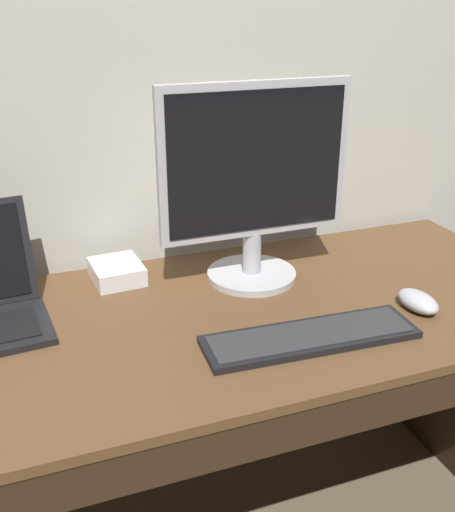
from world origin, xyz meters
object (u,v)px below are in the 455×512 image
Objects in this scene: wired_keyboard at (310,337)px; computer_mouse at (418,301)px; external_monitor at (255,186)px; external_drive_box at (117,272)px.

computer_mouse reaches higher than wired_keyboard.
wired_keyboard is 0.30m from computer_mouse.
external_monitor is at bearing 132.57° from computer_mouse.
wired_keyboard is at bearing -53.15° from external_drive_box.
external_monitor is at bearing -19.86° from external_drive_box.
computer_mouse is (0.29, -0.28, -0.23)m from external_monitor.
external_monitor is 0.39m from wired_keyboard.
external_monitor is 0.41m from external_drive_box.
external_drive_box is at bearing 126.85° from wired_keyboard.
computer_mouse is (0.29, 0.03, 0.01)m from wired_keyboard.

